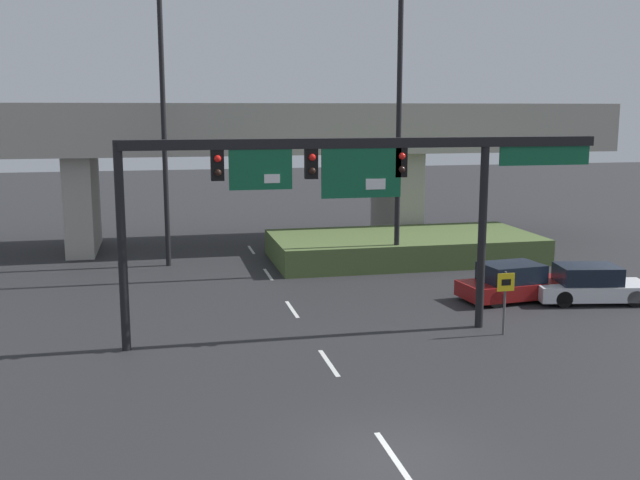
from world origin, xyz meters
name	(u,v)px	position (x,y,z in m)	size (l,w,h in m)	color
ground_plane	(393,456)	(0.00, 0.00, 0.00)	(160.00, 160.00, 0.00)	#262628
lane_markings	(292,309)	(0.00, 12.37, 0.00)	(0.14, 27.09, 0.01)	silver
signal_gantry	(349,177)	(1.23, 8.72, 5.28)	(15.84, 0.44, 6.51)	black
speed_limit_sign	(505,294)	(6.33, 7.70, 1.41)	(0.60, 0.11, 2.15)	#4C4C4C
highway_light_pole_near	(162,72)	(-4.39, 21.50, 9.12)	(0.70, 0.36, 17.48)	black
highway_light_pole_far	(399,85)	(5.91, 17.93, 8.47)	(0.70, 0.36, 16.18)	black
overpass_bridge	(246,144)	(0.00, 26.52, 5.52)	(40.87, 7.08, 7.71)	#A39E93
grass_embankment	(403,247)	(7.14, 20.57, 0.62)	(13.07, 6.29, 1.25)	#4C6033
parked_sedan_near_right	(513,283)	(8.76, 11.91, 0.68)	(4.50, 2.35, 1.47)	maroon
parked_sedan_mid_right	(590,285)	(11.55, 11.02, 0.67)	(4.65, 2.60, 1.45)	silver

